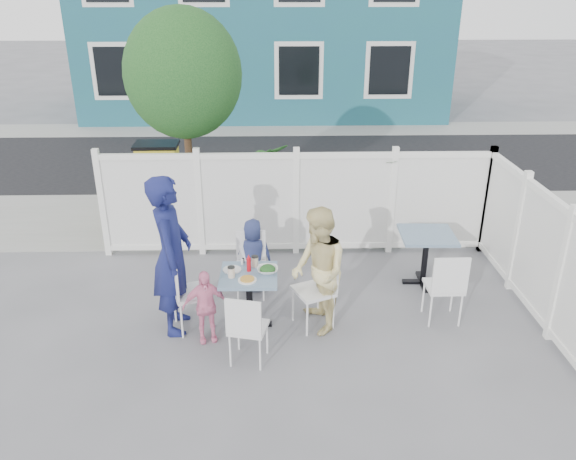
{
  "coord_description": "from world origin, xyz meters",
  "views": [
    {
      "loc": [
        -0.22,
        -5.51,
        3.82
      ],
      "look_at": [
        -0.06,
        0.75,
        1.1
      ],
      "focal_mm": 35.0,
      "sensor_mm": 36.0,
      "label": 1
    }
  ],
  "objects_px": {
    "main_table": "(249,286)",
    "chair_left": "(184,287)",
    "chair_back": "(251,258)",
    "spare_table": "(426,245)",
    "toddler": "(205,306)",
    "man": "(172,255)",
    "utility_cabinet": "(160,182)",
    "boy": "(253,255)",
    "woman": "(318,271)",
    "chair_near": "(246,325)",
    "chair_right": "(320,283)"
  },
  "relations": [
    {
      "from": "man",
      "to": "toddler",
      "type": "xyz_separation_m",
      "value": [
        0.39,
        -0.29,
        -0.52
      ]
    },
    {
      "from": "main_table",
      "to": "man",
      "type": "xyz_separation_m",
      "value": [
        -0.88,
        0.0,
        0.41
      ]
    },
    {
      "from": "chair_back",
      "to": "woman",
      "type": "distance_m",
      "value": 1.24
    },
    {
      "from": "utility_cabinet",
      "to": "toddler",
      "type": "relative_size",
      "value": 1.42
    },
    {
      "from": "chair_back",
      "to": "chair_left",
      "type": "bearing_deg",
      "value": 49.31
    },
    {
      "from": "woman",
      "to": "boy",
      "type": "bearing_deg",
      "value": -153.46
    },
    {
      "from": "utility_cabinet",
      "to": "chair_back",
      "type": "xyz_separation_m",
      "value": [
        1.71,
        -2.83,
        -0.13
      ]
    },
    {
      "from": "main_table",
      "to": "chair_left",
      "type": "height_order",
      "value": "chair_left"
    },
    {
      "from": "chair_left",
      "to": "toddler",
      "type": "distance_m",
      "value": 0.39
    },
    {
      "from": "man",
      "to": "woman",
      "type": "bearing_deg",
      "value": -95.23
    },
    {
      "from": "man",
      "to": "boy",
      "type": "bearing_deg",
      "value": -47.2
    },
    {
      "from": "utility_cabinet",
      "to": "woman",
      "type": "xyz_separation_m",
      "value": [
        2.54,
        -3.71,
        0.13
      ]
    },
    {
      "from": "chair_back",
      "to": "boy",
      "type": "bearing_deg",
      "value": -103.57
    },
    {
      "from": "utility_cabinet",
      "to": "boy",
      "type": "height_order",
      "value": "utility_cabinet"
    },
    {
      "from": "chair_near",
      "to": "man",
      "type": "height_order",
      "value": "man"
    },
    {
      "from": "chair_back",
      "to": "toddler",
      "type": "bearing_deg",
      "value": 67.0
    },
    {
      "from": "chair_left",
      "to": "spare_table",
      "type": "bearing_deg",
      "value": 87.25
    },
    {
      "from": "chair_left",
      "to": "man",
      "type": "bearing_deg",
      "value": -128.78
    },
    {
      "from": "main_table",
      "to": "boy",
      "type": "bearing_deg",
      "value": 88.82
    },
    {
      "from": "main_table",
      "to": "woman",
      "type": "height_order",
      "value": "woman"
    },
    {
      "from": "chair_near",
      "to": "man",
      "type": "relative_size",
      "value": 0.44
    },
    {
      "from": "spare_table",
      "to": "toddler",
      "type": "bearing_deg",
      "value": -155.71
    },
    {
      "from": "spare_table",
      "to": "chair_right",
      "type": "bearing_deg",
      "value": -147.56
    },
    {
      "from": "main_table",
      "to": "chair_near",
      "type": "bearing_deg",
      "value": -90.07
    },
    {
      "from": "man",
      "to": "woman",
      "type": "xyz_separation_m",
      "value": [
        1.7,
        -0.06,
        -0.2
      ]
    },
    {
      "from": "chair_left",
      "to": "main_table",
      "type": "bearing_deg",
      "value": 71.35
    },
    {
      "from": "chair_right",
      "to": "chair_back",
      "type": "distance_m",
      "value": 1.16
    },
    {
      "from": "main_table",
      "to": "toddler",
      "type": "xyz_separation_m",
      "value": [
        -0.5,
        -0.28,
        -0.1
      ]
    },
    {
      "from": "chair_back",
      "to": "chair_near",
      "type": "relative_size",
      "value": 1.01
    },
    {
      "from": "chair_right",
      "to": "toddler",
      "type": "bearing_deg",
      "value": 79.16
    },
    {
      "from": "chair_right",
      "to": "man",
      "type": "height_order",
      "value": "man"
    },
    {
      "from": "chair_near",
      "to": "utility_cabinet",
      "type": "bearing_deg",
      "value": 124.71
    },
    {
      "from": "utility_cabinet",
      "to": "chair_near",
      "type": "bearing_deg",
      "value": -69.75
    },
    {
      "from": "man",
      "to": "boy",
      "type": "height_order",
      "value": "man"
    },
    {
      "from": "toddler",
      "to": "chair_right",
      "type": "bearing_deg",
      "value": 0.49
    },
    {
      "from": "main_table",
      "to": "chair_back",
      "type": "distance_m",
      "value": 0.83
    },
    {
      "from": "utility_cabinet",
      "to": "spare_table",
      "type": "bearing_deg",
      "value": -33.88
    },
    {
      "from": "chair_left",
      "to": "chair_back",
      "type": "distance_m",
      "value": 1.15
    },
    {
      "from": "man",
      "to": "woman",
      "type": "distance_m",
      "value": 1.72
    },
    {
      "from": "main_table",
      "to": "spare_table",
      "type": "height_order",
      "value": "spare_table"
    },
    {
      "from": "utility_cabinet",
      "to": "main_table",
      "type": "height_order",
      "value": "utility_cabinet"
    },
    {
      "from": "utility_cabinet",
      "to": "woman",
      "type": "bearing_deg",
      "value": -56.67
    },
    {
      "from": "man",
      "to": "main_table",
      "type": "bearing_deg",
      "value": -93.4
    },
    {
      "from": "woman",
      "to": "chair_left",
      "type": "bearing_deg",
      "value": -103.06
    },
    {
      "from": "toddler",
      "to": "woman",
      "type": "bearing_deg",
      "value": -3.34
    },
    {
      "from": "main_table",
      "to": "chair_right",
      "type": "bearing_deg",
      "value": 2.71
    },
    {
      "from": "main_table",
      "to": "man",
      "type": "height_order",
      "value": "man"
    },
    {
      "from": "main_table",
      "to": "chair_left",
      "type": "distance_m",
      "value": 0.77
    },
    {
      "from": "main_table",
      "to": "chair_near",
      "type": "relative_size",
      "value": 0.83
    },
    {
      "from": "chair_right",
      "to": "woman",
      "type": "bearing_deg",
      "value": 140.79
    }
  ]
}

